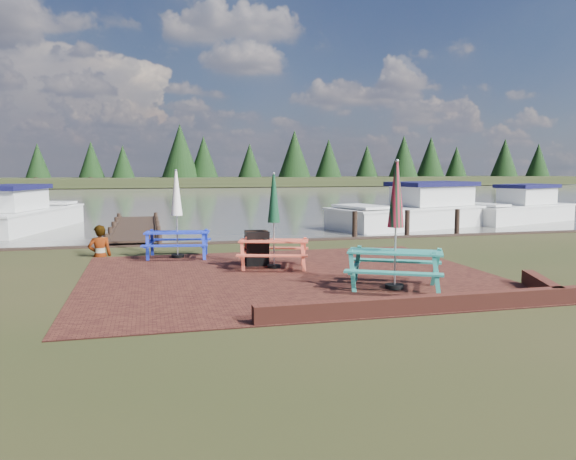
% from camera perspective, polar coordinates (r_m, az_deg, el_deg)
% --- Properties ---
extents(ground, '(120.00, 120.00, 0.00)m').
position_cam_1_polar(ground, '(11.57, 1.41, -5.69)').
color(ground, black).
rests_on(ground, ground).
extents(paving, '(9.00, 7.50, 0.02)m').
position_cam_1_polar(paving, '(12.51, 0.18, -4.72)').
color(paving, '#341410').
rests_on(paving, ground).
extents(brick_wall, '(6.21, 1.79, 0.30)m').
position_cam_1_polar(brick_wall, '(10.19, 16.95, -6.77)').
color(brick_wall, '#4C1E16').
rests_on(brick_wall, ground).
extents(water, '(120.00, 60.00, 0.02)m').
position_cam_1_polar(water, '(48.06, -10.43, 3.37)').
color(water, '#47433D').
rests_on(water, ground).
extents(far_treeline, '(120.00, 10.00, 8.10)m').
position_cam_1_polar(far_treeline, '(76.97, -11.87, 6.87)').
color(far_treeline, black).
rests_on(far_treeline, ground).
extents(picnic_table_teal, '(2.38, 2.29, 2.55)m').
position_cam_1_polar(picnic_table_teal, '(11.29, 10.84, -1.51)').
color(picnic_table_teal, '#288174').
rests_on(picnic_table_teal, ground).
extents(picnic_table_red, '(1.99, 1.87, 2.28)m').
position_cam_1_polar(picnic_table_red, '(13.41, -1.45, -0.57)').
color(picnic_table_red, '#D74F37').
rests_on(picnic_table_red, ground).
extents(picnic_table_blue, '(1.92, 1.77, 2.34)m').
position_cam_1_polar(picnic_table_blue, '(15.26, -11.20, 0.24)').
color(picnic_table_blue, '#1627A9').
rests_on(picnic_table_blue, ground).
extents(chalkboard, '(0.57, 0.56, 0.89)m').
position_cam_1_polar(chalkboard, '(13.69, -3.18, -1.87)').
color(chalkboard, black).
rests_on(chalkboard, ground).
extents(jetty, '(1.76, 9.08, 1.00)m').
position_cam_1_polar(jetty, '(22.31, -15.20, 0.21)').
color(jetty, black).
rests_on(jetty, ground).
extents(boat_jetty, '(4.24, 7.63, 2.10)m').
position_cam_1_polar(boat_jetty, '(25.74, -25.54, 1.30)').
color(boat_jetty, silver).
rests_on(boat_jetty, ground).
extents(boat_near, '(8.50, 4.98, 2.17)m').
position_cam_1_polar(boat_near, '(25.30, 13.16, 1.73)').
color(boat_near, silver).
rests_on(boat_near, ground).
extents(boat_far, '(6.72, 4.25, 1.98)m').
position_cam_1_polar(boat_far, '(29.10, 22.40, 1.89)').
color(boat_far, silver).
rests_on(boat_far, ground).
extents(person, '(0.68, 0.50, 1.71)m').
position_cam_1_polar(person, '(16.03, -18.66, 0.43)').
color(person, gray).
rests_on(person, ground).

